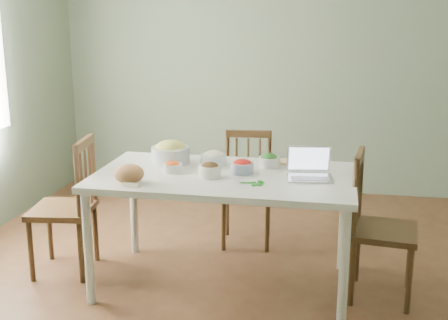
% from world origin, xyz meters
% --- Properties ---
extents(floor, '(5.00, 5.00, 0.00)m').
position_xyz_m(floor, '(0.00, 0.00, 0.00)').
color(floor, '#512E1B').
rests_on(floor, ground).
extents(wall_back, '(5.00, 0.00, 2.70)m').
position_xyz_m(wall_back, '(0.00, 2.50, 1.35)').
color(wall_back, slate).
rests_on(wall_back, ground).
extents(wall_front, '(5.00, 0.00, 2.70)m').
position_xyz_m(wall_front, '(0.00, -2.50, 1.35)').
color(wall_front, slate).
rests_on(wall_front, ground).
extents(dining_table, '(1.79, 1.01, 0.84)m').
position_xyz_m(dining_table, '(-0.24, 0.06, 0.42)').
color(dining_table, silver).
rests_on(dining_table, floor).
extents(chair_far, '(0.46, 0.44, 0.95)m').
position_xyz_m(chair_far, '(-0.21, 0.87, 0.48)').
color(chair_far, '#382011').
rests_on(chair_far, floor).
extents(chair_left, '(0.49, 0.51, 1.03)m').
position_xyz_m(chair_left, '(-1.48, 0.07, 0.52)').
color(chair_left, '#382011').
rests_on(chair_left, floor).
extents(chair_right, '(0.48, 0.50, 1.02)m').
position_xyz_m(chair_right, '(0.86, 0.10, 0.51)').
color(chair_right, '#382011').
rests_on(chair_right, floor).
extents(bread_boule, '(0.25, 0.25, 0.13)m').
position_xyz_m(bread_boule, '(-0.81, -0.27, 0.90)').
color(bread_boule, '#D1864E').
rests_on(bread_boule, dining_table).
extents(butter_stick, '(0.11, 0.06, 0.03)m').
position_xyz_m(butter_stick, '(-0.76, -0.36, 0.85)').
color(butter_stick, white).
rests_on(butter_stick, dining_table).
extents(bowl_squash, '(0.34, 0.34, 0.16)m').
position_xyz_m(bowl_squash, '(-0.69, 0.29, 0.92)').
color(bowl_squash, '#D2D353').
rests_on(bowl_squash, dining_table).
extents(bowl_carrot, '(0.16, 0.16, 0.07)m').
position_xyz_m(bowl_carrot, '(-0.61, 0.05, 0.87)').
color(bowl_carrot, orange).
rests_on(bowl_carrot, dining_table).
extents(bowl_onion, '(0.21, 0.21, 0.10)m').
position_xyz_m(bowl_onion, '(-0.36, 0.29, 0.89)').
color(bowl_onion, white).
rests_on(bowl_onion, dining_table).
extents(bowl_mushroom, '(0.16, 0.16, 0.10)m').
position_xyz_m(bowl_mushroom, '(-0.32, -0.03, 0.89)').
color(bowl_mushroom, black).
rests_on(bowl_mushroom, dining_table).
extents(bowl_redpep, '(0.17, 0.17, 0.09)m').
position_xyz_m(bowl_redpep, '(-0.12, 0.11, 0.89)').
color(bowl_redpep, '#D50005').
rests_on(bowl_redpep, dining_table).
extents(bowl_broccoli, '(0.19, 0.19, 0.10)m').
position_xyz_m(bowl_broccoli, '(0.04, 0.32, 0.89)').
color(bowl_broccoli, '#166319').
rests_on(bowl_broccoli, dining_table).
extents(flatbread, '(0.23, 0.23, 0.02)m').
position_xyz_m(flatbread, '(0.18, 0.46, 0.85)').
color(flatbread, tan).
rests_on(flatbread, dining_table).
extents(basil_bunch, '(0.19, 0.19, 0.02)m').
position_xyz_m(basil_bunch, '(-0.02, -0.13, 0.85)').
color(basil_bunch, '#185C1F').
rests_on(basil_bunch, dining_table).
extents(laptop, '(0.33, 0.30, 0.20)m').
position_xyz_m(laptop, '(0.35, 0.05, 0.94)').
color(laptop, silver).
rests_on(laptop, dining_table).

